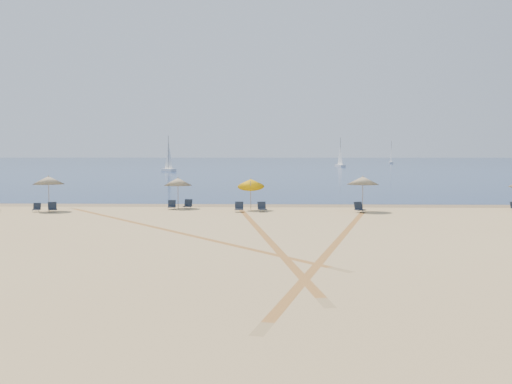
# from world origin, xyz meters

# --- Properties ---
(ground) EXTENTS (160.00, 160.00, 0.00)m
(ground) POSITION_xyz_m (0.00, 0.00, 0.00)
(ground) COLOR tan
(ground) RESTS_ON ground
(ocean) EXTENTS (500.00, 500.00, 0.00)m
(ocean) POSITION_xyz_m (0.00, 225.00, 0.01)
(ocean) COLOR #0C2151
(ocean) RESTS_ON ground
(wet_sand) EXTENTS (500.00, 500.00, 0.00)m
(wet_sand) POSITION_xyz_m (0.00, 24.00, 0.00)
(wet_sand) COLOR olive
(wet_sand) RESTS_ON ground
(umbrella_1) EXTENTS (2.16, 2.16, 2.49)m
(umbrella_1) POSITION_xyz_m (-14.34, 19.11, 2.15)
(umbrella_1) COLOR gray
(umbrella_1) RESTS_ON ground
(umbrella_2) EXTENTS (2.06, 2.06, 2.28)m
(umbrella_2) POSITION_xyz_m (-5.74, 21.53, 1.94)
(umbrella_2) COLOR gray
(umbrella_2) RESTS_ON ground
(umbrella_3) EXTENTS (1.89, 1.97, 2.47)m
(umbrella_3) POSITION_xyz_m (-0.38, 20.32, 1.93)
(umbrella_3) COLOR gray
(umbrella_3) RESTS_ON ground
(umbrella_4) EXTENTS (2.20, 2.20, 2.48)m
(umbrella_4) POSITION_xyz_m (7.37, 19.53, 2.14)
(umbrella_4) COLOR gray
(umbrella_4) RESTS_ON ground
(chair_2) EXTENTS (0.60, 0.67, 0.61)m
(chair_2) POSITION_xyz_m (-15.02, 18.63, 0.27)
(chair_2) COLOR black
(chair_2) RESTS_ON ground
(chair_3) EXTENTS (0.79, 0.84, 0.69)m
(chair_3) POSITION_xyz_m (-13.87, 18.49, 0.30)
(chair_3) COLOR black
(chair_3) RESTS_ON ground
(chair_4) EXTENTS (0.62, 0.71, 0.67)m
(chair_4) POSITION_xyz_m (-6.04, 20.60, 0.29)
(chair_4) COLOR black
(chair_4) RESTS_ON ground
(chair_5) EXTENTS (0.61, 0.70, 0.68)m
(chair_5) POSITION_xyz_m (-4.96, 21.14, 0.30)
(chair_5) COLOR black
(chair_5) RESTS_ON ground
(chair_6) EXTENTS (0.58, 0.68, 0.70)m
(chair_6) POSITION_xyz_m (-1.13, 18.96, 0.31)
(chair_6) COLOR black
(chair_6) RESTS_ON ground
(chair_7) EXTENTS (0.69, 0.77, 0.69)m
(chair_7) POSITION_xyz_m (0.44, 19.10, 0.30)
(chair_7) COLOR black
(chair_7) RESTS_ON ground
(chair_8) EXTENTS (0.82, 0.87, 0.72)m
(chair_8) POSITION_xyz_m (7.05, 18.81, 0.32)
(chair_8) COLOR black
(chair_8) RESTS_ON ground
(sailboat_0) EXTENTS (2.52, 5.67, 8.18)m
(sailboat_0) POSITION_xyz_m (19.88, 145.76, 2.48)
(sailboat_0) COLOR white
(sailboat_0) RESTS_ON ocean
(sailboat_1) EXTENTS (2.21, 5.60, 8.12)m
(sailboat_1) POSITION_xyz_m (43.53, 194.13, 2.46)
(sailboat_1) COLOR white
(sailboat_1) RESTS_ON ocean
(sailboat_2) EXTENTS (3.95, 4.98, 7.63)m
(sailboat_2) POSITION_xyz_m (-21.30, 105.58, 2.31)
(sailboat_2) COLOR white
(sailboat_2) RESTS_ON ocean
(tire_tracks) EXTENTS (46.02, 41.93, 0.00)m
(tire_tracks) POSITION_xyz_m (-0.03, 7.97, 0.00)
(tire_tracks) COLOR tan
(tire_tracks) RESTS_ON ground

